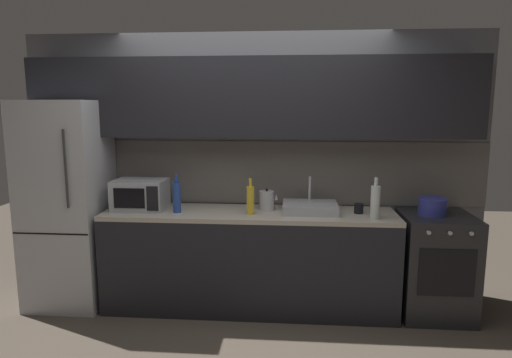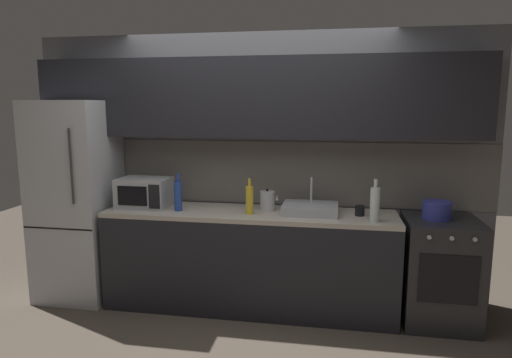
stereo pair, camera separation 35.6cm
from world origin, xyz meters
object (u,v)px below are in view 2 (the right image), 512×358
(microwave, at_px, (145,192))
(refrigerator, at_px, (77,200))
(wine_bottle_clear, at_px, (375,204))
(kettle, at_px, (267,201))
(wine_bottle_yellow, at_px, (250,199))
(cooking_pot, at_px, (437,210))
(wine_bottle_blue, at_px, (178,195))
(oven_range, at_px, (439,271))
(mug_dark, at_px, (360,211))

(microwave, bearing_deg, refrigerator, -178.45)
(wine_bottle_clear, bearing_deg, kettle, 165.48)
(refrigerator, distance_m, wine_bottle_clear, 2.75)
(microwave, height_order, wine_bottle_yellow, wine_bottle_yellow)
(cooking_pot, bearing_deg, microwave, 179.59)
(kettle, xyz_separation_m, wine_bottle_clear, (0.91, -0.24, 0.06))
(kettle, height_order, wine_bottle_blue, wine_bottle_blue)
(kettle, bearing_deg, wine_bottle_blue, -169.00)
(oven_range, relative_size, mug_dark, 10.31)
(oven_range, distance_m, mug_dark, 0.84)
(oven_range, distance_m, wine_bottle_blue, 2.34)
(refrigerator, relative_size, wine_bottle_blue, 5.56)
(oven_range, distance_m, kettle, 1.58)
(kettle, relative_size, wine_bottle_yellow, 0.63)
(kettle, height_order, cooking_pot, kettle)
(refrigerator, bearing_deg, cooking_pot, 0.00)
(kettle, height_order, mug_dark, kettle)
(refrigerator, height_order, wine_bottle_blue, refrigerator)
(kettle, bearing_deg, oven_range, -2.73)
(refrigerator, bearing_deg, wine_bottle_yellow, -3.11)
(wine_bottle_clear, relative_size, cooking_pot, 1.48)
(wine_bottle_yellow, distance_m, wine_bottle_clear, 1.05)
(cooking_pot, bearing_deg, wine_bottle_yellow, -176.63)
(microwave, distance_m, wine_bottle_blue, 0.38)
(oven_range, xyz_separation_m, mug_dark, (-0.67, 0.01, 0.49))
(kettle, bearing_deg, wine_bottle_clear, -14.52)
(kettle, relative_size, mug_dark, 2.28)
(microwave, xyz_separation_m, mug_dark, (1.96, -0.01, -0.09))
(cooking_pot, bearing_deg, oven_range, -1.52)
(cooking_pot, bearing_deg, kettle, 177.23)
(oven_range, relative_size, wine_bottle_blue, 2.66)
(kettle, height_order, wine_bottle_clear, wine_bottle_clear)
(wine_bottle_blue, bearing_deg, oven_range, 2.07)
(mug_dark, bearing_deg, kettle, 175.85)
(refrigerator, bearing_deg, wine_bottle_blue, -4.55)
(refrigerator, height_order, wine_bottle_clear, refrigerator)
(wine_bottle_clear, xyz_separation_m, cooking_pot, (0.52, 0.17, -0.07))
(refrigerator, height_order, mug_dark, refrigerator)
(microwave, relative_size, cooking_pot, 1.95)
(kettle, bearing_deg, cooking_pot, -2.77)
(wine_bottle_clear, distance_m, cooking_pot, 0.55)
(refrigerator, xyz_separation_m, microwave, (0.68, 0.02, 0.10))
(kettle, relative_size, wine_bottle_blue, 0.59)
(microwave, relative_size, wine_bottle_clear, 1.32)
(microwave, bearing_deg, oven_range, -0.43)
(wine_bottle_clear, xyz_separation_m, mug_dark, (-0.11, 0.18, -0.10))
(kettle, xyz_separation_m, cooking_pot, (1.43, -0.07, -0.01))
(wine_bottle_yellow, xyz_separation_m, cooking_pot, (1.56, 0.09, -0.05))
(microwave, distance_m, kettle, 1.15)
(microwave, xyz_separation_m, kettle, (1.15, 0.05, -0.05))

